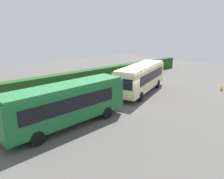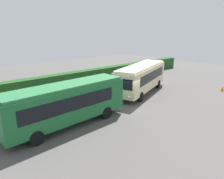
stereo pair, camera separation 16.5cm
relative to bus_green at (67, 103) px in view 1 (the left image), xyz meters
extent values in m
plane|color=#514F4C|center=(6.91, 0.33, -1.89)|extent=(64.00, 64.00, 0.00)
cube|color=#19602D|center=(-0.01, 0.00, -0.07)|extent=(10.00, 2.82, 2.54)
cube|color=#27723C|center=(-0.01, 0.00, 1.30)|extent=(9.69, 2.62, 0.20)
cube|color=black|center=(-0.36, 1.18, 0.24)|extent=(7.71, 0.41, 1.01)
cube|color=black|center=(-0.25, -1.21, 0.24)|extent=(7.71, 0.41, 1.01)
cube|color=black|center=(4.95, 0.24, 0.24)|extent=(0.13, 1.93, 1.07)
cube|color=silver|center=(4.95, 0.24, 1.02)|extent=(0.10, 1.30, 0.28)
cylinder|color=black|center=(3.01, 1.22, -1.39)|extent=(1.01, 0.33, 1.00)
cylinder|color=black|center=(3.11, -0.93, -1.39)|extent=(1.01, 0.33, 1.00)
cylinder|color=black|center=(-3.12, 0.93, -1.39)|extent=(1.01, 0.33, 1.00)
cylinder|color=black|center=(-3.02, -1.22, -1.39)|extent=(1.01, 0.33, 1.00)
sphere|color=silver|center=(4.93, 0.88, -0.99)|extent=(0.22, 0.22, 0.22)
sphere|color=silver|center=(5.00, -0.41, -0.99)|extent=(0.22, 0.22, 0.22)
cube|color=beige|center=(11.08, 2.12, -0.09)|extent=(10.08, 5.56, 2.49)
cube|color=#F8E8B2|center=(11.08, 2.12, 1.25)|extent=(9.74, 5.27, 0.20)
cube|color=black|center=(11.77, 1.03, 0.21)|extent=(7.24, 2.54, 1.00)
cube|color=black|center=(10.95, 3.41, 0.21)|extent=(7.24, 2.54, 1.00)
cube|color=black|center=(6.43, 0.51, 0.21)|extent=(0.70, 1.94, 1.05)
cube|color=silver|center=(6.43, 0.51, 0.97)|extent=(0.48, 1.31, 0.28)
cylinder|color=black|center=(8.58, 0.05, -1.39)|extent=(1.04, 0.59, 1.00)
cylinder|color=black|center=(7.83, 2.21, -1.39)|extent=(1.04, 0.59, 1.00)
cylinder|color=black|center=(14.32, 2.03, -1.39)|extent=(1.04, 0.59, 1.00)
cylinder|color=black|center=(13.58, 4.19, -1.39)|extent=(1.04, 0.59, 1.00)
sphere|color=silver|center=(6.64, -0.14, -0.99)|extent=(0.22, 0.22, 0.22)
sphere|color=silver|center=(6.19, 1.15, -0.99)|extent=(0.22, 0.22, 0.22)
cube|color=#334C8C|center=(-0.37, 3.15, -1.50)|extent=(0.32, 0.33, 0.77)
cube|color=#4C6B47|center=(-0.37, 3.15, -0.78)|extent=(0.39, 0.48, 0.67)
sphere|color=brown|center=(-0.37, 3.15, -0.34)|extent=(0.21, 0.21, 0.21)
cube|color=#334C8C|center=(8.62, 3.16, -1.45)|extent=(0.35, 0.37, 0.87)
cube|color=#4C6B47|center=(8.62, 3.16, -0.64)|extent=(0.45, 0.51, 0.76)
sphere|color=brown|center=(8.62, 3.16, -0.14)|extent=(0.24, 0.24, 0.24)
cube|color=black|center=(9.99, 4.30, -1.44)|extent=(0.30, 0.28, 0.90)
cube|color=black|center=(9.99, 4.30, -0.59)|extent=(0.46, 0.32, 0.79)
sphere|color=beige|center=(9.99, 4.30, -0.08)|extent=(0.25, 0.25, 0.25)
cube|color=#1F4A1C|center=(6.91, 9.71, -0.93)|extent=(44.00, 1.31, 1.91)
cone|color=orange|center=(18.84, -4.08, -1.59)|extent=(0.36, 0.36, 0.60)
camera|label=1|loc=(-7.78, -13.43, 5.28)|focal=34.30mm
camera|label=2|loc=(-7.66, -13.54, 5.28)|focal=34.30mm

